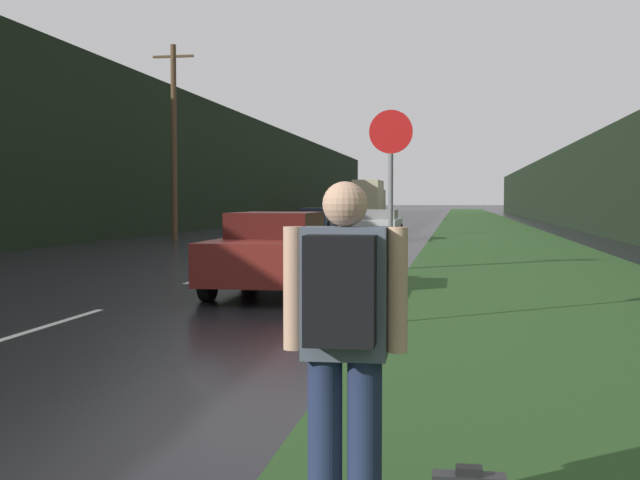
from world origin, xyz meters
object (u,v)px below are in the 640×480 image
(stop_sign, at_px, (391,198))
(car_oncoming, at_px, (317,219))
(car_passing_far, at_px, (378,224))
(delivery_truck, at_px, (369,199))
(car_passing_near, at_px, (274,252))
(hitchhiker_with_backpack, at_px, (344,336))

(stop_sign, bearing_deg, car_oncoming, 101.70)
(car_passing_far, height_order, car_oncoming, car_passing_far)
(delivery_truck, bearing_deg, car_oncoming, -90.00)
(car_passing_far, relative_size, car_oncoming, 0.95)
(stop_sign, bearing_deg, delivery_truck, 96.46)
(stop_sign, xyz_separation_m, car_passing_near, (-2.47, 3.48, -1.00))
(delivery_truck, bearing_deg, car_passing_near, -85.61)
(car_passing_near, bearing_deg, stop_sign, 125.39)
(hitchhiker_with_backpack, bearing_deg, car_passing_far, 93.86)
(stop_sign, bearing_deg, hitchhiker_with_backpack, -87.16)
(car_passing_near, height_order, car_passing_far, car_passing_near)
(stop_sign, height_order, delivery_truck, delivery_truck)
(car_passing_near, bearing_deg, hitchhiker_with_backpack, 104.83)
(car_passing_near, xyz_separation_m, car_oncoming, (-4.37, 29.55, -0.09))
(stop_sign, xyz_separation_m, car_oncoming, (-6.84, 33.02, -1.09))
(stop_sign, relative_size, car_passing_near, 0.66)
(hitchhiker_with_backpack, height_order, car_oncoming, hitchhiker_with_backpack)
(stop_sign, bearing_deg, car_passing_far, 95.94)
(stop_sign, relative_size, car_oncoming, 0.63)
(stop_sign, height_order, car_passing_near, stop_sign)
(stop_sign, xyz_separation_m, car_passing_far, (-2.47, 23.72, -1.08))
(car_oncoming, bearing_deg, car_passing_far, -64.85)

